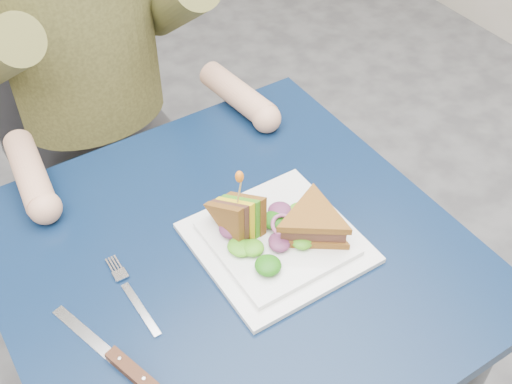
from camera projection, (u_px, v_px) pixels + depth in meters
table at (234, 283)px, 1.13m from camera, size 0.75×0.75×0.73m
chair at (87, 116)px, 1.65m from camera, size 0.42×0.40×0.93m
diner at (74, 1)px, 1.32m from camera, size 0.54×0.59×0.74m
plate at (277, 241)px, 1.09m from camera, size 0.26×0.26×0.02m
sandwich_flat at (313, 223)px, 1.07m from camera, size 0.20×0.20×0.05m
sandwich_upright at (240, 217)px, 1.07m from camera, size 0.08×0.12×0.12m
fork at (133, 297)px, 1.01m from camera, size 0.02×0.18×0.01m
knife at (123, 364)px, 0.92m from camera, size 0.08×0.22×0.02m
toothpick at (240, 189)px, 1.02m from camera, size 0.01×0.01×0.06m
toothpick_frill at (239, 177)px, 1.00m from camera, size 0.01×0.01×0.02m
lettuce_spill at (276, 228)px, 1.08m from camera, size 0.15×0.13×0.02m
onion_ring at (283, 225)px, 1.08m from camera, size 0.04×0.04×0.02m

